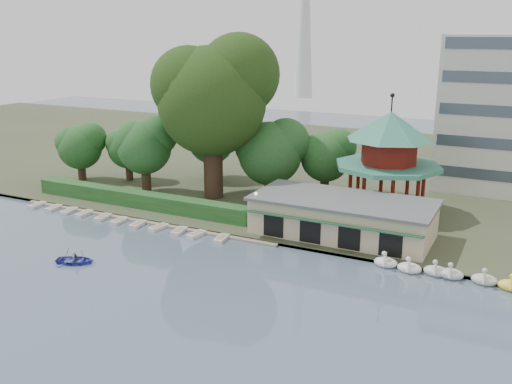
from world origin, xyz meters
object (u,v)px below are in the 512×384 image
Objects in this scene: dock at (143,220)px; pavilion at (389,152)px; big_tree at (214,93)px; boathouse at (342,217)px; rowboat_with_passengers at (75,258)px.

dock is 29.14m from pavilion.
pavilion is at bearing 31.66° from dock.
dock is 1.67× the size of big_tree.
dock is 22.62m from boathouse.
boathouse is at bearing 12.24° from dock.
rowboat_with_passengers is (1.87, -12.62, 0.40)m from dock.
dock is at bearing -148.34° from pavilion.
pavilion is 0.66× the size of big_tree.
pavilion is 22.02m from big_tree.
boathouse is (22.00, 4.77, 2.25)m from dock.
big_tree is at bearing -169.70° from pavilion.
dock is at bearing -106.11° from big_tree.
rowboat_with_passengers reaches higher than dock.
boathouse is 22.78m from big_tree.
pavilion reaches higher than boathouse.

